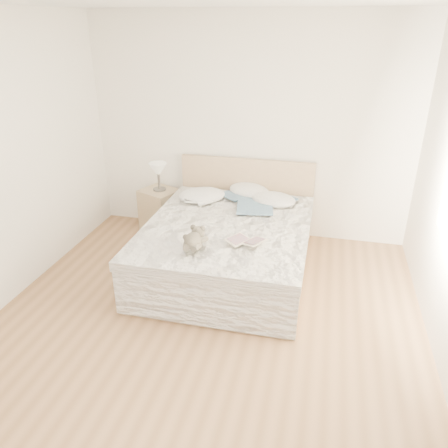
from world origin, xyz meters
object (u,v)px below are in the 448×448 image
Objects in this scene: bed at (229,244)px; nightstand at (161,210)px; teddy_bear at (193,246)px; photo_book at (196,200)px; childrens_book at (246,241)px; table_lamp at (158,171)px.

bed is 1.37m from nightstand.
teddy_bear is at bearing -58.63° from nightstand.
bed is 0.72m from photo_book.
nightstand is 1.94m from childrens_book.
table_lamp is at bearing 83.55° from nightstand.
bed reaches higher than teddy_bear.
childrens_book is (1.40, -1.30, -0.19)m from table_lamp.
teddy_bear reaches higher than nightstand.
photo_book reaches higher than childrens_book.
childrens_book reaches higher than nightstand.
bed is 0.84m from teddy_bear.
table_lamp reaches higher than photo_book.
table_lamp is at bearing 115.93° from photo_book.
childrens_book is at bearing -42.70° from nightstand.
photo_book is (0.62, -0.39, -0.19)m from table_lamp.
table_lamp is 0.76m from photo_book.
childrens_book is (0.28, -0.50, 0.32)m from bed.
childrens_book is 0.52m from teddy_bear.
teddy_bear is at bearing -106.28° from photo_book.
bed is at bearing -35.43° from nightstand.
table_lamp reaches higher than teddy_bear.
childrens_book is 1.10× the size of teddy_bear.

